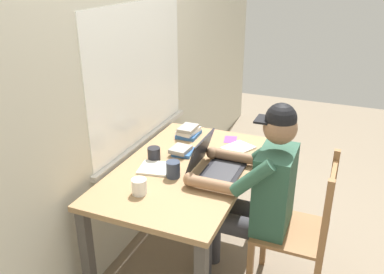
% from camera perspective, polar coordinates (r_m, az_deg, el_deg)
% --- Properties ---
extents(ground_plane, '(8.00, 8.00, 0.00)m').
position_cam_1_polar(ground_plane, '(3.02, -0.84, -16.74)').
color(ground_plane, gray).
extents(back_wall, '(6.00, 0.08, 2.60)m').
position_cam_1_polar(back_wall, '(2.63, -10.81, 8.63)').
color(back_wall, beige).
rests_on(back_wall, ground).
extents(desk, '(1.34, 0.81, 0.74)m').
position_cam_1_polar(desk, '(2.65, -0.93, -6.03)').
color(desk, '#9E7A51').
rests_on(desk, ground).
extents(seated_person, '(0.50, 0.60, 1.26)m').
position_cam_1_polar(seated_person, '(2.48, 9.07, -7.38)').
color(seated_person, '#2D5642').
rests_on(seated_person, ground).
extents(wooden_chair, '(0.42, 0.42, 0.95)m').
position_cam_1_polar(wooden_chair, '(2.56, 14.99, -12.79)').
color(wooden_chair, olive).
rests_on(wooden_chair, ground).
extents(laptop, '(0.33, 0.30, 0.23)m').
position_cam_1_polar(laptop, '(2.52, 3.04, -3.85)').
color(laptop, '#232328').
rests_on(laptop, desk).
extents(computer_mouse, '(0.06, 0.10, 0.03)m').
position_cam_1_polar(computer_mouse, '(2.72, 6.19, -2.65)').
color(computer_mouse, black).
rests_on(computer_mouse, desk).
extents(coffee_mug_white, '(0.12, 0.09, 0.09)m').
position_cam_1_polar(coffee_mug_white, '(2.32, -7.42, -6.90)').
color(coffee_mug_white, white).
rests_on(coffee_mug_white, desk).
extents(coffee_mug_dark, '(0.12, 0.09, 0.10)m').
position_cam_1_polar(coffee_mug_dark, '(2.47, -2.66, -4.54)').
color(coffee_mug_dark, '#2D384C').
rests_on(coffee_mug_dark, desk).
extents(coffee_mug_spare, '(0.12, 0.08, 0.09)m').
position_cam_1_polar(coffee_mug_spare, '(2.69, -5.36, -2.36)').
color(coffee_mug_spare, black).
rests_on(coffee_mug_spare, desk).
extents(book_stack_main, '(0.18, 0.15, 0.05)m').
position_cam_1_polar(book_stack_main, '(2.77, -1.45, -1.93)').
color(book_stack_main, '#2D5B9E').
rests_on(book_stack_main, desk).
extents(book_stack_side, '(0.20, 0.15, 0.08)m').
position_cam_1_polar(book_stack_side, '(3.04, -0.49, 0.78)').
color(book_stack_side, '#2D5B9E').
rests_on(book_stack_side, desk).
extents(paper_pile_near_laptop, '(0.21, 0.22, 0.01)m').
position_cam_1_polar(paper_pile_near_laptop, '(2.58, -5.27, -4.39)').
color(paper_pile_near_laptop, silver).
rests_on(paper_pile_near_laptop, desk).
extents(paper_pile_back_corner, '(0.25, 0.24, 0.01)m').
position_cam_1_polar(paper_pile_back_corner, '(2.87, 6.54, -1.52)').
color(paper_pile_back_corner, silver).
rests_on(paper_pile_back_corner, desk).
extents(landscape_photo_print, '(0.15, 0.12, 0.00)m').
position_cam_1_polar(landscape_photo_print, '(3.01, 5.44, -0.36)').
color(landscape_photo_print, '#7A4293').
rests_on(landscape_photo_print, desk).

